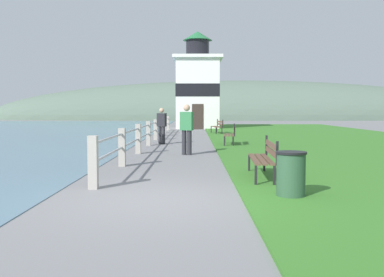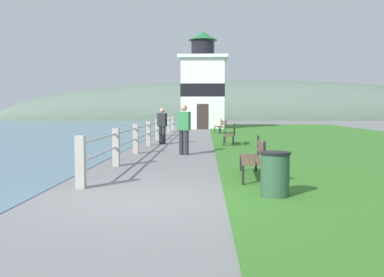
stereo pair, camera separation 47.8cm
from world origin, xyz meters
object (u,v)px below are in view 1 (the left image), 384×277
person_by_railing (187,128)px  trash_bin (291,175)px  lighthouse (198,87)px  park_bench_near (265,156)px  park_bench_midway (231,133)px  person_strolling (162,125)px  park_bench_far (218,126)px

person_by_railing → trash_bin: (1.96, -7.31, -0.52)m
lighthouse → trash_bin: lighthouse is taller
park_bench_near → person_by_railing: 5.58m
park_bench_near → lighthouse: 26.11m
park_bench_midway → trash_bin: size_ratio=1.98×
park_bench_midway → person_strolling: bearing=-10.8°
park_bench_far → trash_bin: size_ratio=2.19×
park_bench_near → park_bench_midway: (0.01, 9.00, -0.00)m
park_bench_midway → lighthouse: 17.22m
person_strolling → park_bench_far: bearing=1.7°
person_strolling → trash_bin: (3.18, -11.90, -0.47)m
park_bench_far → trash_bin: park_bench_far is taller
trash_bin → park_bench_midway: bearing=90.6°
person_strolling → lighthouse: bearing=16.3°
lighthouse → person_by_railing: lighthouse is taller
park_bench_far → lighthouse: lighthouse is taller
trash_bin → lighthouse: bearing=93.0°
park_bench_far → person_by_railing: person_by_railing is taller
park_bench_far → person_strolling: (-2.97, -7.86, 0.35)m
park_bench_near → person_strolling: 10.31m
park_bench_near → trash_bin: bearing=96.8°
park_bench_midway → lighthouse: bearing=-80.8°
park_bench_near → park_bench_midway: 9.00m
park_bench_near → park_bench_midway: bearing=-86.8°
park_bench_midway → person_by_railing: size_ratio=0.95×
park_bench_near → person_by_railing: bearing=-67.4°
park_bench_far → person_by_railing: (-1.75, -12.46, 0.41)m
park_bench_near → park_bench_far: (-0.09, 17.71, -0.00)m
park_bench_near → trash_bin: park_bench_near is taller
park_bench_near → person_by_railing: (-1.84, 5.25, 0.41)m
park_bench_near → person_strolling: (-3.06, 9.84, 0.35)m
park_bench_far → person_strolling: bearing=61.4°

